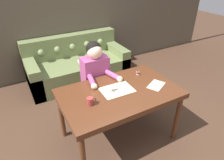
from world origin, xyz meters
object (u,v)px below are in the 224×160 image
at_px(dining_table, 119,96).
at_px(couch, 77,65).
at_px(person, 96,81).
at_px(scissors, 116,90).
at_px(mug, 90,101).
at_px(thread_spool, 138,73).

relative_size(dining_table, couch, 0.74).
xyz_separation_m(person, scissors, (0.04, -0.52, 0.14)).
relative_size(dining_table, person, 1.17).
height_order(person, scissors, person).
relative_size(person, mug, 10.95).
height_order(couch, scissors, couch).
bearing_deg(mug, couch, 75.10).
xyz_separation_m(couch, person, (-0.15, -1.26, 0.32)).
bearing_deg(couch, dining_table, -92.66).
height_order(dining_table, thread_spool, thread_spool).
relative_size(scissors, mug, 2.15).
distance_m(dining_table, scissors, 0.09).
bearing_deg(thread_spool, person, 146.88).
height_order(person, mug, person).
bearing_deg(scissors, thread_spool, 22.61).
bearing_deg(couch, person, -96.71).
bearing_deg(person, mug, -119.25).
bearing_deg(couch, mug, -104.90).
bearing_deg(dining_table, person, 96.39).
distance_m(dining_table, couch, 1.88).
height_order(dining_table, person, person).
bearing_deg(person, scissors, -85.22).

